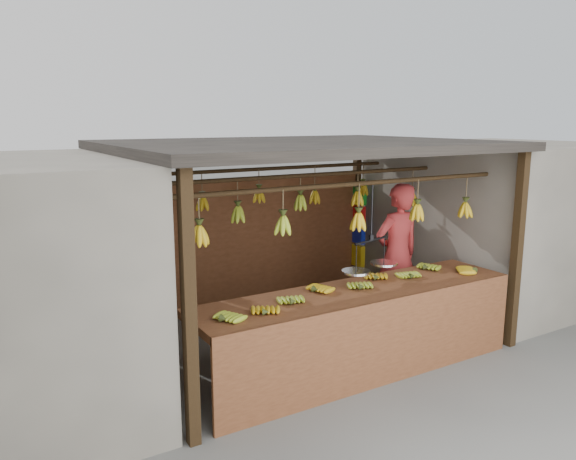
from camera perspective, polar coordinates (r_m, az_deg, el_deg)
ground at (r=7.06m, az=1.28°, el=-10.81°), size 80.00×80.00×0.00m
stall at (r=6.86m, az=-0.12°, el=5.55°), size 4.30×3.30×2.40m
neighbor_right at (r=9.13m, az=20.77°, el=1.03°), size 3.00×3.00×2.30m
counter at (r=5.88m, az=7.87°, el=-8.11°), size 3.67×0.83×0.96m
hanging_bananas at (r=6.63m, az=1.42°, el=2.33°), size 3.64×2.24×0.38m
balance_scale at (r=6.08m, az=8.37°, el=-3.37°), size 0.77×0.41×0.93m
vendor at (r=7.41m, az=11.02°, el=-2.45°), size 0.69×0.46×1.85m
bag_bundles at (r=8.93m, az=7.20°, el=0.54°), size 0.08×0.26×1.34m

